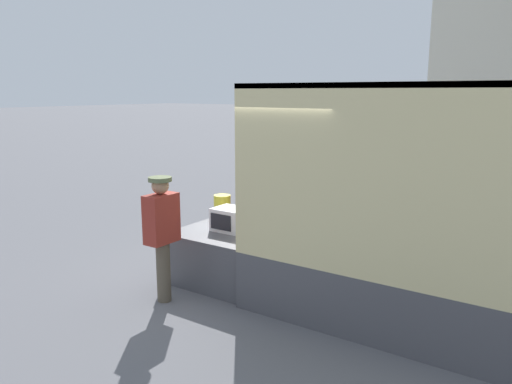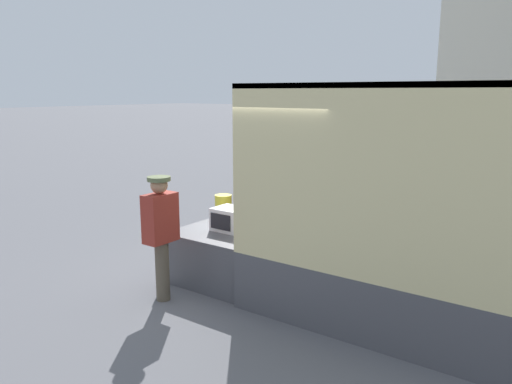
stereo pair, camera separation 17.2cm
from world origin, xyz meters
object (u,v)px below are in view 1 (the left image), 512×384
(orange_bucket, at_px, (222,207))
(worker_person, at_px, (162,227))
(microwave, at_px, (233,220))
(portable_generator, at_px, (264,202))

(orange_bucket, xyz_separation_m, worker_person, (0.27, -1.57, 0.08))
(microwave, bearing_deg, worker_person, -104.74)
(microwave, xyz_separation_m, portable_generator, (-0.06, 0.90, 0.08))
(microwave, distance_m, orange_bucket, 0.73)
(portable_generator, height_order, worker_person, worker_person)
(portable_generator, distance_m, worker_person, 2.01)
(portable_generator, bearing_deg, orange_bucket, -139.35)
(portable_generator, distance_m, orange_bucket, 0.66)
(microwave, bearing_deg, portable_generator, 93.78)
(orange_bucket, distance_m, worker_person, 1.60)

